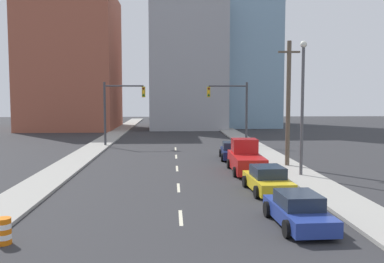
# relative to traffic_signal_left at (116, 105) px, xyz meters

# --- Properties ---
(sidewalk_left) EXTENTS (2.51, 88.16, 0.17)m
(sidewalk_left) POSITION_rel_traffic_signal_left_xyz_m (-1.95, 8.60, -4.25)
(sidewalk_left) COLOR #9E9B93
(sidewalk_left) RESTS_ON ground
(sidewalk_right) EXTENTS (2.51, 88.16, 0.17)m
(sidewalk_right) POSITION_rel_traffic_signal_left_xyz_m (14.28, 8.60, -4.25)
(sidewalk_right) COLOR #9E9B93
(sidewalk_right) RESTS_ON ground
(lane_stripe_at_9m) EXTENTS (0.16, 2.40, 0.01)m
(lane_stripe_at_9m) POSITION_rel_traffic_signal_left_xyz_m (6.16, -26.60, -4.33)
(lane_stripe_at_9m) COLOR beige
(lane_stripe_at_9m) RESTS_ON ground
(lane_stripe_at_15m) EXTENTS (0.16, 2.40, 0.01)m
(lane_stripe_at_15m) POSITION_rel_traffic_signal_left_xyz_m (6.16, -20.50, -4.33)
(lane_stripe_at_15m) COLOR beige
(lane_stripe_at_15m) RESTS_ON ground
(lane_stripe_at_22m) EXTENTS (0.16, 2.40, 0.01)m
(lane_stripe_at_22m) POSITION_rel_traffic_signal_left_xyz_m (6.16, -13.94, -4.33)
(lane_stripe_at_22m) COLOR beige
(lane_stripe_at_22m) RESTS_ON ground
(lane_stripe_at_28m) EXTENTS (0.16, 2.40, 0.01)m
(lane_stripe_at_28m) POSITION_rel_traffic_signal_left_xyz_m (6.16, -7.82, -4.33)
(lane_stripe_at_28m) COLOR beige
(lane_stripe_at_28m) RESTS_ON ground
(lane_stripe_at_33m) EXTENTS (0.16, 2.40, 0.01)m
(lane_stripe_at_33m) POSITION_rel_traffic_signal_left_xyz_m (6.16, -2.30, -4.33)
(lane_stripe_at_33m) COLOR beige
(lane_stripe_at_33m) RESTS_ON ground
(building_brick_left) EXTENTS (14.00, 16.00, 21.31)m
(building_brick_left) POSITION_rel_traffic_signal_left_xyz_m (-10.10, 25.06, 6.32)
(building_brick_left) COLOR #9E513D
(building_brick_left) RESTS_ON ground
(building_office_center) EXTENTS (12.00, 20.00, 20.28)m
(building_office_center) POSITION_rel_traffic_signal_left_xyz_m (8.46, 29.06, 5.81)
(building_office_center) COLOR #99999E
(building_office_center) RESTS_ON ground
(building_glass_right) EXTENTS (13.00, 20.00, 36.28)m
(building_glass_right) POSITION_rel_traffic_signal_left_xyz_m (17.28, 33.06, 13.80)
(building_glass_right) COLOR #7A9EB7
(building_glass_right) RESTS_ON ground
(traffic_signal_left) EXTENTS (4.33, 0.35, 6.73)m
(traffic_signal_left) POSITION_rel_traffic_signal_left_xyz_m (0.00, 0.00, 0.00)
(traffic_signal_left) COLOR #38383D
(traffic_signal_left) RESTS_ON ground
(traffic_signal_right) EXTENTS (4.33, 0.35, 6.73)m
(traffic_signal_right) POSITION_rel_traffic_signal_left_xyz_m (12.55, 0.00, 0.00)
(traffic_signal_right) COLOR #38383D
(traffic_signal_right) RESTS_ON ground
(utility_pole_right_mid) EXTENTS (1.60, 0.32, 9.27)m
(utility_pole_right_mid) POSITION_rel_traffic_signal_left_xyz_m (14.33, -13.83, 0.42)
(utility_pole_right_mid) COLOR brown
(utility_pole_right_mid) RESTS_ON ground
(traffic_barrel) EXTENTS (0.56, 0.56, 0.95)m
(traffic_barrel) POSITION_rel_traffic_signal_left_xyz_m (-0.24, -29.63, -3.86)
(traffic_barrel) COLOR orange
(traffic_barrel) RESTS_ON ground
(street_lamp) EXTENTS (0.44, 0.44, 8.78)m
(street_lamp) POSITION_rel_traffic_signal_left_xyz_m (14.19, -17.68, 0.73)
(street_lamp) COLOR #4C4C51
(street_lamp) RESTS_ON ground
(sedan_blue) EXTENTS (2.19, 4.57, 1.36)m
(sedan_blue) POSITION_rel_traffic_signal_left_xyz_m (10.92, -28.00, -3.70)
(sedan_blue) COLOR navy
(sedan_blue) RESTS_ON ground
(sedan_yellow) EXTENTS (2.29, 4.53, 1.44)m
(sedan_yellow) POSITION_rel_traffic_signal_left_xyz_m (11.05, -21.85, -3.67)
(sedan_yellow) COLOR gold
(sedan_yellow) RESTS_ON ground
(pickup_truck_red) EXTENTS (2.29, 5.51, 2.26)m
(pickup_truck_red) POSITION_rel_traffic_signal_left_xyz_m (10.94, -15.56, -3.43)
(pickup_truck_red) COLOR red
(pickup_truck_red) RESTS_ON ground
(sedan_navy) EXTENTS (2.24, 4.45, 1.43)m
(sedan_navy) POSITION_rel_traffic_signal_left_xyz_m (10.87, -9.44, -3.68)
(sedan_navy) COLOR #141E47
(sedan_navy) RESTS_ON ground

